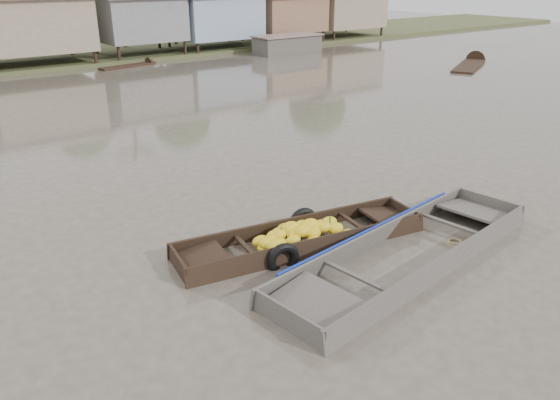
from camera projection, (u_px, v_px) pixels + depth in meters
ground at (301, 263)px, 11.36m from camera, size 120.00×120.00×0.00m
riverbank at (28, 13)px, 35.28m from camera, size 120.00×12.47×10.22m
banana_boat at (299, 238)px, 12.05m from camera, size 5.92×2.41×0.79m
viewer_boat at (407, 257)px, 11.50m from camera, size 7.38×2.71×0.58m
distant_boats at (192, 62)px, 34.63m from camera, size 48.62×16.07×1.38m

